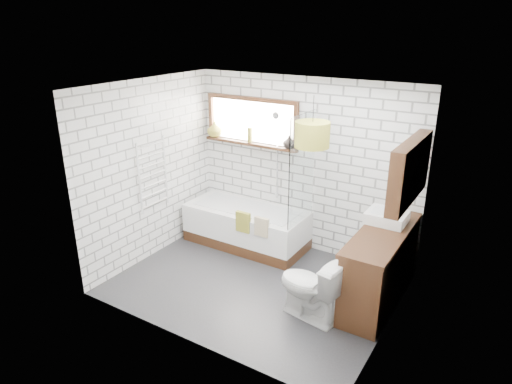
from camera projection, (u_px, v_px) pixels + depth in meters
The scene contains 22 objects.
floor at pixel (255, 285), 5.89m from camera, with size 3.40×2.60×0.01m, color #27272A.
ceiling at pixel (255, 87), 5.00m from camera, with size 3.40×2.60×0.01m, color white.
wall_back at pixel (303, 166), 6.48m from camera, with size 3.40×0.01×2.50m, color white.
wall_front at pixel (184, 235), 4.40m from camera, with size 3.40×0.01×2.50m, color white.
wall_left at pixel (150, 171), 6.28m from camera, with size 0.01×2.60×2.50m, color white.
wall_right at pixel (398, 226), 4.60m from camera, with size 0.01×2.60×2.50m, color white.
window at pixel (251, 122), 6.67m from camera, with size 1.52×0.16×0.68m, color black.
towel_radiator at pixel (153, 175), 6.28m from camera, with size 0.06×0.52×1.00m, color white.
mirror_cabinet at pixel (410, 171), 4.98m from camera, with size 0.16×1.20×0.70m, color black.
shower_riser at pixel (277, 156), 6.60m from camera, with size 0.02×0.02×1.30m, color silver.
bathtub at pixel (246, 226), 6.85m from camera, with size 1.81×0.80×0.59m, color white.
shower_screen at pixel (302, 170), 6.04m from camera, with size 0.02×0.72×1.50m, color white.
towel_green at pixel (243, 222), 6.33m from camera, with size 0.22×0.06×0.29m, color olive.
towel_beige at pixel (262, 227), 6.18m from camera, with size 0.21×0.05×0.27m, color tan.
vanity at pixel (380, 267), 5.40m from camera, with size 0.51×1.59×0.91m, color black.
basin at pixel (387, 217), 5.48m from camera, with size 0.46×0.40×0.13m, color white.
tap at pixel (401, 216), 5.38m from camera, with size 0.03×0.03×0.15m, color silver.
toilet at pixel (310, 287), 5.11m from camera, with size 0.77×0.44×0.78m, color white.
vase_olive at pixel (215, 130), 7.03m from camera, with size 0.23×0.23×0.24m, color olive.
vase_dark at pixel (289, 143), 6.40m from camera, with size 0.18×0.18×0.18m, color black.
bottle at pixel (250, 136), 6.72m from camera, with size 0.07×0.07×0.21m, color olive.
pendant at pixel (312, 135), 4.66m from camera, with size 0.36×0.36×0.27m, color olive.
Camera 1 is at (2.69, -4.31, 3.20)m, focal length 32.00 mm.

